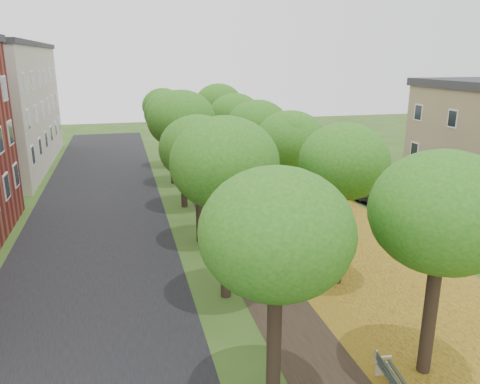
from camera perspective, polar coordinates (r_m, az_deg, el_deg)
street_asphalt at (r=27.05m, az=-17.11°, el=-4.44°), size 8.00×70.00×0.01m
footpath at (r=27.61m, az=-1.39°, el=-3.28°), size 3.20×70.00×0.01m
leaf_verge at (r=29.08m, az=8.27°, el=-2.44°), size 7.50×70.00×0.01m
parking_lot at (r=33.96m, az=20.99°, el=-0.65°), size 9.00×16.00×0.01m
tree_row_west at (r=25.98m, az=-6.23°, el=6.90°), size 3.88×33.88×6.74m
tree_row_east at (r=27.06m, az=3.96°, el=7.32°), size 3.88×33.88×6.74m
bench at (r=14.79m, az=18.24°, el=-20.99°), size 0.74×1.83×0.84m
car_red at (r=29.40m, az=23.21°, el=-2.11°), size 4.06×2.16×1.27m
car_grey at (r=32.85m, az=17.02°, el=0.36°), size 4.88×3.46×1.31m
car_white at (r=33.16m, az=16.69°, el=0.48°), size 4.77×2.77×1.25m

